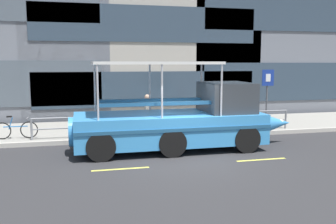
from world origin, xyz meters
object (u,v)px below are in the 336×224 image
(pedestrian_near_bow, at_px, (225,106))
(pedestrian_mid_left, at_px, (147,109))
(parking_sign, at_px, (267,89))
(leaned_bicycle, at_px, (16,130))
(duck_tour_boat, at_px, (182,121))

(pedestrian_near_bow, height_order, pedestrian_mid_left, pedestrian_near_bow)
(parking_sign, xyz_separation_m, pedestrian_mid_left, (-5.72, 0.40, -0.87))
(parking_sign, bearing_deg, leaned_bicycle, 179.73)
(duck_tour_boat, distance_m, pedestrian_near_bow, 4.25)
(pedestrian_near_bow, bearing_deg, duck_tour_boat, -134.57)
(pedestrian_mid_left, bearing_deg, leaned_bicycle, -176.42)
(duck_tour_boat, bearing_deg, leaned_bicycle, 158.58)
(pedestrian_near_bow, distance_m, pedestrian_mid_left, 3.83)
(parking_sign, height_order, duck_tour_boat, duck_tour_boat)
(duck_tour_boat, bearing_deg, pedestrian_mid_left, 106.51)
(duck_tour_boat, bearing_deg, pedestrian_near_bow, 45.43)
(parking_sign, bearing_deg, duck_tour_boat, -153.21)
(pedestrian_near_bow, bearing_deg, pedestrian_mid_left, -177.49)
(duck_tour_boat, bearing_deg, parking_sign, 26.79)
(pedestrian_mid_left, bearing_deg, parking_sign, -4.00)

